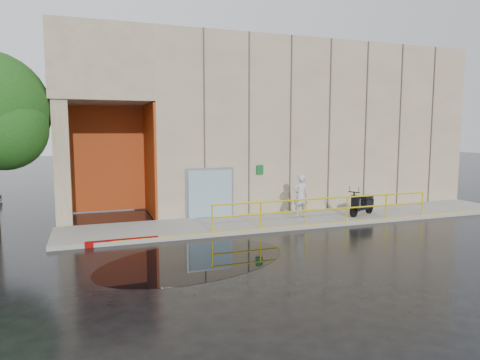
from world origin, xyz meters
The scene contains 8 objects.
ground centered at (0.00, 0.00, 0.00)m, with size 120.00×120.00×0.00m, color black.
sidewalk centered at (4.00, 4.50, 0.07)m, with size 20.00×3.00×0.15m, color gray.
building centered at (5.10, 10.98, 4.21)m, with size 20.00×10.17×8.00m.
guardrail centered at (4.25, 3.15, 0.68)m, with size 9.56×0.06×1.03m.
person centered at (3.78, 4.51, 1.07)m, with size 0.67×0.44×1.84m, color #B5B4B9.
scooter centered at (6.54, 4.02, 0.91)m, with size 1.75×1.15×1.33m.
red_curb centered at (-3.66, 3.10, 0.09)m, with size 2.40×0.18×0.18m, color #7A0503.
puddle centered at (-1.79, 0.52, 0.00)m, with size 5.98×3.68×0.01m, color black.
Camera 1 is at (-4.64, -11.48, 3.80)m, focal length 32.00 mm.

